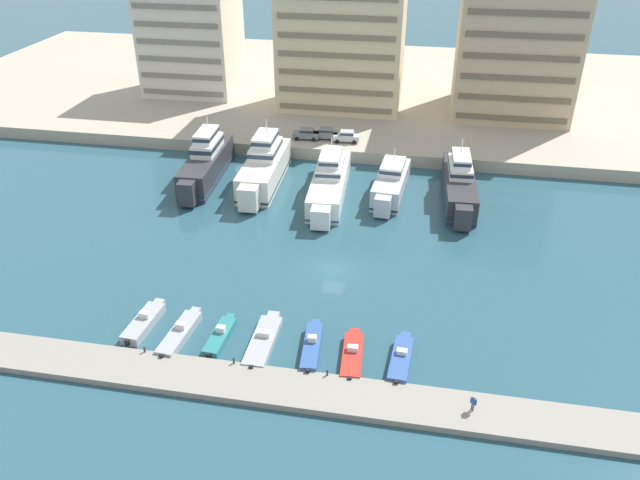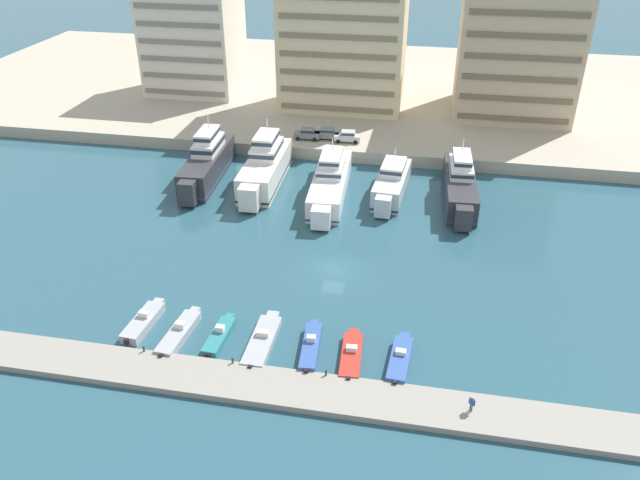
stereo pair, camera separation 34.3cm
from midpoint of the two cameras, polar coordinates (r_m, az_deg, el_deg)
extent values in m
plane|color=#285160|center=(70.56, 1.09, -2.69)|extent=(400.00, 400.00, 0.00)
cube|color=#ADA38E|center=(129.38, 5.99, 13.40)|extent=(180.00, 70.00, 1.91)
cube|color=gray|center=(55.11, -2.40, -13.57)|extent=(120.00, 4.53, 0.61)
cube|color=#333338|center=(92.73, -10.44, 6.65)|extent=(4.86, 16.58, 3.80)
cube|color=#333338|center=(84.90, -12.17, 4.22)|extent=(2.29, 2.10, 3.23)
cube|color=#334C7F|center=(93.23, -10.37, 5.95)|extent=(4.91, 16.75, 0.24)
cube|color=white|center=(92.76, -10.38, 8.51)|extent=(3.47, 7.04, 1.72)
cube|color=#233342|center=(92.70, -10.39, 8.61)|extent=(3.51, 7.11, 0.62)
cube|color=white|center=(92.20, -10.47, 9.40)|extent=(2.71, 5.49, 1.38)
cube|color=#233342|center=(92.15, -10.48, 9.48)|extent=(2.74, 5.55, 0.50)
cylinder|color=silver|center=(92.58, -10.38, 10.55)|extent=(0.16, 0.16, 1.80)
cube|color=#333338|center=(100.66, -9.00, 8.19)|extent=(3.42, 1.08, 0.20)
cube|color=silver|center=(90.36, -5.21, 6.37)|extent=(5.14, 16.31, 3.76)
cube|color=silver|center=(82.35, -6.65, 3.85)|extent=(2.62, 2.39, 3.19)
cube|color=black|center=(90.87, -5.17, 5.67)|extent=(5.19, 16.47, 0.24)
cube|color=white|center=(90.39, -5.11, 8.25)|extent=(3.82, 6.90, 1.64)
cube|color=#233342|center=(90.33, -5.11, 8.34)|extent=(3.87, 6.97, 0.59)
cube|color=white|center=(89.81, -5.15, 9.17)|extent=(2.98, 5.38, 1.48)
cube|color=#233342|center=(89.76, -5.16, 9.26)|extent=(3.02, 5.44, 0.53)
cylinder|color=silver|center=(90.16, -5.05, 10.37)|extent=(0.16, 0.16, 1.80)
cube|color=silver|center=(98.32, -4.05, 7.94)|extent=(3.96, 1.02, 0.20)
cube|color=white|center=(86.49, 0.76, 5.10)|extent=(5.37, 17.77, 3.05)
cube|color=white|center=(77.81, -0.05, 2.09)|extent=(2.53, 2.32, 2.60)
cube|color=#334C7F|center=(86.92, 0.75, 4.50)|extent=(5.42, 17.95, 0.24)
cube|color=white|center=(86.77, 0.87, 6.76)|extent=(3.83, 7.55, 1.30)
cube|color=#233342|center=(86.72, 0.87, 6.84)|extent=(3.87, 7.63, 0.47)
cube|color=white|center=(86.26, 0.87, 7.55)|extent=(2.99, 5.89, 1.28)
cube|color=#233342|center=(86.21, 0.88, 7.63)|extent=(3.02, 5.95, 0.46)
cylinder|color=silver|center=(86.69, 0.96, 8.77)|extent=(0.16, 0.16, 1.80)
cube|color=white|center=(95.13, 1.39, 7.08)|extent=(3.76, 1.11, 0.20)
cube|color=silver|center=(87.06, 6.39, 5.08)|extent=(4.61, 12.34, 3.05)
cube|color=silver|center=(80.89, 5.63, 3.11)|extent=(2.20, 2.03, 2.59)
cube|color=#192347|center=(87.49, 6.35, 4.49)|extent=(4.66, 12.47, 0.24)
cube|color=white|center=(86.97, 6.57, 6.65)|extent=(3.29, 5.28, 1.38)
cube|color=#233342|center=(86.91, 6.57, 6.73)|extent=(3.33, 5.33, 0.50)
cylinder|color=silver|center=(87.04, 6.71, 7.80)|extent=(0.16, 0.16, 1.80)
cube|color=silver|center=(93.22, 6.99, 6.35)|extent=(3.26, 1.12, 0.20)
cube|color=#333338|center=(87.28, 12.46, 4.74)|extent=(4.65, 16.27, 3.46)
cube|color=#333338|center=(79.29, 12.82, 2.02)|extent=(2.21, 2.03, 2.94)
cube|color=#334C7F|center=(87.76, 12.38, 4.08)|extent=(4.69, 16.44, 0.24)
cube|color=white|center=(87.39, 12.59, 6.50)|extent=(3.34, 6.90, 1.36)
cube|color=#233342|center=(87.34, 12.60, 6.58)|extent=(3.38, 6.97, 0.49)
cube|color=white|center=(86.89, 12.69, 7.28)|extent=(2.60, 5.38, 1.22)
cube|color=#233342|center=(86.84, 12.69, 7.35)|extent=(2.64, 5.44, 0.44)
cylinder|color=silver|center=(87.26, 12.76, 8.45)|extent=(0.16, 0.16, 1.80)
cube|color=#333338|center=(95.32, 12.13, 6.51)|extent=(3.32, 1.06, 0.20)
cube|color=#9EA3A8|center=(64.20, -16.00, -7.35)|extent=(2.24, 6.03, 0.95)
cube|color=#9EA3A8|center=(66.46, -14.65, -5.68)|extent=(1.07, 0.90, 0.81)
cube|color=silver|center=(64.05, -15.91, -6.58)|extent=(1.05, 0.67, 0.56)
cube|color=#283847|center=(64.19, -15.80, -6.38)|extent=(0.92, 0.14, 0.34)
cube|color=black|center=(62.06, -17.40, -8.92)|extent=(0.38, 0.30, 0.60)
cube|color=#9EA3A8|center=(61.98, -12.90, -8.44)|extent=(2.27, 6.80, 0.88)
cube|color=#9EA3A8|center=(64.52, -11.46, -6.49)|extent=(1.01, 0.85, 0.75)
cube|color=silver|center=(61.87, -12.78, -7.63)|extent=(1.00, 0.67, 0.58)
cube|color=#283847|center=(62.01, -12.67, -7.42)|extent=(0.87, 0.15, 0.35)
cube|color=black|center=(59.57, -14.43, -10.34)|extent=(0.38, 0.31, 0.60)
cube|color=teal|center=(61.01, -9.30, -8.77)|extent=(1.74, 5.53, 0.80)
cube|color=teal|center=(63.20, -8.31, -7.09)|extent=(0.86, 0.71, 0.68)
cube|color=silver|center=(60.87, -9.22, -8.02)|extent=(0.85, 0.64, 0.58)
cube|color=#283847|center=(61.02, -9.13, -7.80)|extent=(0.76, 0.11, 0.35)
cube|color=black|center=(58.88, -10.34, -10.38)|extent=(0.37, 0.30, 0.60)
cube|color=#9EA3A8|center=(59.97, -5.43, -9.30)|extent=(2.16, 7.33, 0.73)
cube|color=#9EA3A8|center=(63.03, -4.44, -6.97)|extent=(1.18, 0.97, 0.62)
cube|color=silver|center=(59.98, -5.32, -8.51)|extent=(1.18, 0.60, 0.51)
cube|color=#283847|center=(60.14, -5.25, -8.29)|extent=(1.07, 0.08, 0.30)
cube|color=black|center=(57.11, -6.48, -11.59)|extent=(0.36, 0.28, 0.60)
cube|color=#33569E|center=(58.91, -0.94, -9.85)|extent=(2.08, 6.63, 0.94)
cube|color=#33569E|center=(61.65, -0.58, -7.72)|extent=(0.89, 0.75, 0.80)
cube|color=silver|center=(58.81, -0.89, -9.00)|extent=(0.88, 0.67, 0.55)
cube|color=#283847|center=(58.97, -0.86, -8.76)|extent=(0.76, 0.15, 0.33)
cube|color=black|center=(56.25, -1.33, -11.99)|extent=(0.38, 0.31, 0.60)
cube|color=red|center=(58.23, 2.79, -10.60)|extent=(2.20, 6.18, 0.73)
cube|color=red|center=(60.83, 3.03, -8.51)|extent=(1.05, 0.88, 0.62)
cube|color=silver|center=(58.18, 2.84, -9.85)|extent=(1.03, 0.66, 0.50)
cube|color=#283847|center=(58.34, 2.86, -9.62)|extent=(0.91, 0.14, 0.30)
cube|color=black|center=(55.75, 2.54, -12.65)|extent=(0.38, 0.30, 0.60)
cube|color=#33569E|center=(58.06, 7.22, -10.88)|extent=(2.08, 6.13, 0.92)
cube|color=#33569E|center=(60.63, 7.65, -8.82)|extent=(0.99, 0.83, 0.78)
cube|color=silver|center=(57.97, 7.33, -10.09)|extent=(0.98, 0.66, 0.42)
cube|color=#283847|center=(58.14, 7.37, -9.86)|extent=(0.87, 0.13, 0.25)
cube|color=black|center=(55.60, 6.79, -12.89)|extent=(0.38, 0.30, 0.60)
cube|color=slate|center=(100.90, -1.40, 9.59)|extent=(4.17, 1.88, 0.80)
cube|color=slate|center=(100.61, -1.32, 9.98)|extent=(2.17, 1.65, 0.68)
cube|color=#1E2833|center=(100.61, -1.32, 9.98)|extent=(2.13, 1.66, 0.37)
cylinder|color=black|center=(100.47, -2.24, 9.24)|extent=(0.65, 0.25, 0.64)
cylinder|color=black|center=(102.04, -2.08, 9.58)|extent=(0.65, 0.25, 0.64)
cylinder|color=black|center=(100.06, -0.70, 9.16)|extent=(0.65, 0.25, 0.64)
cylinder|color=black|center=(101.63, -0.56, 9.51)|extent=(0.65, 0.25, 0.64)
cube|color=slate|center=(101.00, 0.38, 9.62)|extent=(4.16, 1.85, 0.80)
cube|color=slate|center=(100.72, 0.47, 10.01)|extent=(2.16, 1.64, 0.68)
cube|color=#1E2833|center=(100.72, 0.47, 10.01)|extent=(2.12, 1.65, 0.37)
cylinder|color=black|center=(100.54, -0.46, 9.27)|extent=(0.65, 0.24, 0.64)
cylinder|color=black|center=(102.11, -0.32, 9.62)|extent=(0.65, 0.24, 0.64)
cylinder|color=black|center=(100.20, 1.08, 9.19)|extent=(0.65, 0.24, 0.64)
cylinder|color=black|center=(101.77, 1.21, 9.54)|extent=(0.65, 0.24, 0.64)
cube|color=#B7BCC1|center=(99.89, 2.30, 9.35)|extent=(4.21, 1.97, 0.80)
cube|color=#B7BCC1|center=(99.62, 2.40, 9.74)|extent=(2.20, 1.70, 0.68)
cube|color=#1E2833|center=(99.62, 2.40, 9.74)|extent=(2.16, 1.71, 0.37)
cylinder|color=black|center=(99.35, 1.47, 9.00)|extent=(0.65, 0.26, 0.64)
cylinder|color=black|center=(100.93, 1.56, 9.35)|extent=(0.65, 0.26, 0.64)
cylinder|color=black|center=(99.17, 3.04, 8.92)|extent=(0.65, 0.26, 0.64)
cylinder|color=black|center=(100.75, 3.11, 9.27)|extent=(0.65, 0.26, 0.64)
cube|color=silver|center=(125.83, -11.74, 17.23)|extent=(16.95, 13.07, 18.27)
cube|color=gray|center=(121.84, -12.48, 13.00)|extent=(15.60, 0.24, 0.90)
cube|color=gray|center=(120.99, -12.65, 14.37)|extent=(15.60, 0.24, 0.90)
cube|color=gray|center=(120.22, -12.81, 15.76)|extent=(15.60, 0.24, 0.90)
cube|color=gray|center=(119.52, -12.98, 17.17)|extent=(15.60, 0.24, 0.90)
cube|color=gray|center=(118.90, -13.16, 18.59)|extent=(15.60, 0.24, 0.90)
cube|color=gray|center=(118.34, -13.34, 20.03)|extent=(15.60, 0.24, 0.90)
cube|color=beige|center=(113.59, 1.88, 17.97)|extent=(21.38, 12.08, 24.24)
cube|color=#7E7359|center=(110.58, 1.29, 11.92)|extent=(19.67, 0.24, 0.90)
cube|color=#7E7359|center=(109.65, 1.30, 13.43)|extent=(19.67, 0.24, 0.90)
cube|color=#7E7359|center=(108.80, 1.32, 14.95)|extent=(19.67, 0.24, 0.90)
cube|color=#7E7359|center=(108.03, 1.34, 16.50)|extent=(19.67, 0.24, 0.90)
cube|color=#7E7359|center=(107.34, 1.36, 18.07)|extent=(19.67, 0.24, 0.90)
cube|color=#7E7359|center=(106.73, 1.38, 19.66)|extent=(19.67, 0.24, 0.90)
cube|color=#C6AD89|center=(115.36, 17.40, 16.65)|extent=(19.45, 16.77, 23.36)
cube|color=#6D5F4B|center=(109.92, 16.96, 10.59)|extent=(17.90, 0.24, 0.90)
cube|color=#6D5F4B|center=(108.90, 17.22, 12.23)|extent=(17.90, 0.24, 0.90)
cube|color=#6D5F4B|center=(107.98, 17.50, 13.90)|extent=(17.90, 0.24, 0.90)
cube|color=#6D5F4B|center=(107.15, 17.78, 15.60)|extent=(17.90, 0.24, 0.90)
cube|color=#6D5F4B|center=(106.42, 18.07, 17.33)|extent=(17.90, 0.24, 0.90)
cube|color=#6D5F4B|center=(105.80, 18.37, 19.07)|extent=(17.90, 0.24, 0.90)
cylinder|color=#4C515B|center=(54.14, 13.66, -14.64)|extent=(0.12, 0.12, 0.75)
cylinder|color=#4C515B|center=(54.19, 13.53, -14.56)|extent=(0.12, 0.12, 0.75)
cube|color=#2D4C99|center=(53.71, 13.68, -14.10)|extent=(0.46, 0.41, 0.58)
cylinder|color=#2D4C99|center=(53.65, 13.90, -14.26)|extent=(0.09, 0.09, 0.58)
cylinder|color=#2D4C99|center=(53.82, 13.45, -14.01)|extent=(0.09, 0.09, 0.58)
sphere|color=beige|center=(53.44, 13.73, -13.79)|extent=(0.21, 0.21, 0.21)
cylinder|color=#2D2D33|center=(60.38, -15.90, -9.65)|extent=(0.18, 0.18, 0.45)
sphere|color=#2D2D33|center=(60.20, -15.94, -9.44)|extent=(0.20, 0.20, 0.20)
cylinder|color=#2D2D33|center=(57.52, -8.06, -10.93)|extent=(0.18, 0.18, 0.45)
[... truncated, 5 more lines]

